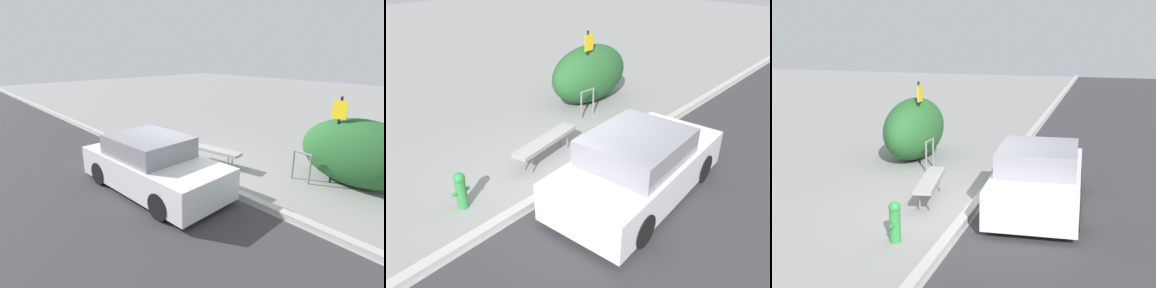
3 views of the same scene
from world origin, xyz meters
The scene contains 8 objects.
ground_plane centered at (0.00, 0.00, 0.00)m, with size 60.00×60.00×0.00m, color gray.
curb centered at (0.00, 0.00, 0.07)m, with size 60.00×0.20×0.13m.
bench centered at (0.20, 1.06, 0.47)m, with size 1.97×0.69×0.52m.
bike_rack centered at (2.68, 1.95, 0.50)m, with size 0.55×0.08×0.83m.
sign_post centered at (3.27, 2.44, 1.38)m, with size 0.36×0.08×2.30m.
fire_hydrant centered at (-2.14, 0.91, 0.41)m, with size 0.36×0.22×0.77m.
shrub_hedge centered at (3.75, 2.78, 0.88)m, with size 2.99×1.50×1.76m.
parked_car_near centered at (0.42, -1.28, 0.63)m, with size 4.09×1.97×1.37m.
Camera 3 is at (-10.48, -2.72, 3.84)m, focal length 50.00 mm.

